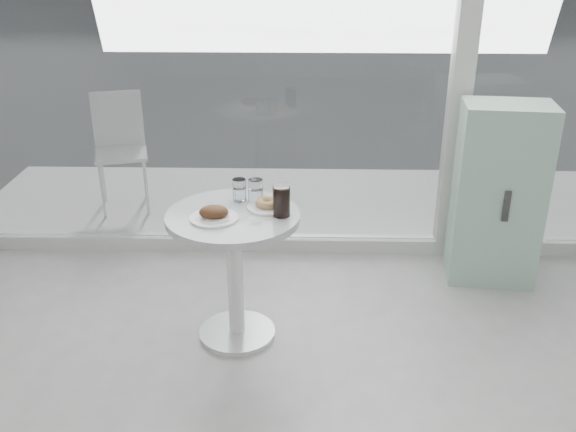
{
  "coord_description": "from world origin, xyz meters",
  "views": [
    {
      "loc": [
        -0.12,
        -1.21,
        2.16
      ],
      "look_at": [
        -0.2,
        1.7,
        0.85
      ],
      "focal_mm": 40.0,
      "sensor_mm": 36.0,
      "label": 1
    }
  ],
  "objects_px": {
    "patio_chair": "(120,143)",
    "mint_cabinet": "(498,194)",
    "main_table": "(234,250)",
    "water_tumbler_b": "(256,192)",
    "plate_donut": "(268,205)",
    "cola_glass": "(281,201)",
    "water_tumbler_a": "(239,191)",
    "plate_fritter": "(215,214)",
    "car_silver": "(413,3)"
  },
  "relations": [
    {
      "from": "patio_chair",
      "to": "mint_cabinet",
      "type": "bearing_deg",
      "value": -37.03
    },
    {
      "from": "main_table",
      "to": "water_tumbler_b",
      "type": "xyz_separation_m",
      "value": [
        0.11,
        0.17,
        0.28
      ]
    },
    {
      "from": "plate_donut",
      "to": "cola_glass",
      "type": "height_order",
      "value": "cola_glass"
    },
    {
      "from": "water_tumbler_a",
      "to": "main_table",
      "type": "bearing_deg",
      "value": -95.5
    },
    {
      "from": "patio_chair",
      "to": "plate_fritter",
      "type": "distance_m",
      "value": 2.15
    },
    {
      "from": "main_table",
      "to": "plate_donut",
      "type": "xyz_separation_m",
      "value": [
        0.18,
        0.08,
        0.24
      ]
    },
    {
      "from": "mint_cabinet",
      "to": "patio_chair",
      "type": "xyz_separation_m",
      "value": [
        -2.74,
        1.07,
        -0.02
      ]
    },
    {
      "from": "main_table",
      "to": "cola_glass",
      "type": "height_order",
      "value": "cola_glass"
    },
    {
      "from": "main_table",
      "to": "water_tumbler_b",
      "type": "distance_m",
      "value": 0.34
    },
    {
      "from": "plate_donut",
      "to": "plate_fritter",
      "type": "bearing_deg",
      "value": -151.39
    },
    {
      "from": "mint_cabinet",
      "to": "car_silver",
      "type": "xyz_separation_m",
      "value": [
        1.16,
        11.25,
        0.05
      ]
    },
    {
      "from": "mint_cabinet",
      "to": "plate_donut",
      "type": "bearing_deg",
      "value": -149.21
    },
    {
      "from": "plate_donut",
      "to": "cola_glass",
      "type": "xyz_separation_m",
      "value": [
        0.08,
        -0.1,
        0.06
      ]
    },
    {
      "from": "main_table",
      "to": "patio_chair",
      "type": "height_order",
      "value": "patio_chair"
    },
    {
      "from": "water_tumbler_a",
      "to": "cola_glass",
      "type": "height_order",
      "value": "cola_glass"
    },
    {
      "from": "mint_cabinet",
      "to": "plate_donut",
      "type": "distance_m",
      "value": 1.6
    },
    {
      "from": "water_tumbler_b",
      "to": "cola_glass",
      "type": "distance_m",
      "value": 0.24
    },
    {
      "from": "plate_donut",
      "to": "cola_glass",
      "type": "bearing_deg",
      "value": -50.21
    },
    {
      "from": "plate_fritter",
      "to": "water_tumbler_a",
      "type": "bearing_deg",
      "value": 67.94
    },
    {
      "from": "water_tumbler_b",
      "to": "cola_glass",
      "type": "xyz_separation_m",
      "value": [
        0.15,
        -0.18,
        0.03
      ]
    },
    {
      "from": "mint_cabinet",
      "to": "water_tumbler_a",
      "type": "height_order",
      "value": "mint_cabinet"
    },
    {
      "from": "patio_chair",
      "to": "water_tumbler_b",
      "type": "distance_m",
      "value": 2.06
    },
    {
      "from": "car_silver",
      "to": "plate_fritter",
      "type": "bearing_deg",
      "value": 146.98
    },
    {
      "from": "main_table",
      "to": "plate_fritter",
      "type": "distance_m",
      "value": 0.27
    },
    {
      "from": "car_silver",
      "to": "water_tumbler_b",
      "type": "relative_size",
      "value": 29.55
    },
    {
      "from": "plate_fritter",
      "to": "water_tumbler_a",
      "type": "distance_m",
      "value": 0.28
    },
    {
      "from": "plate_fritter",
      "to": "cola_glass",
      "type": "distance_m",
      "value": 0.36
    },
    {
      "from": "patio_chair",
      "to": "plate_fritter",
      "type": "relative_size",
      "value": 3.63
    },
    {
      "from": "car_silver",
      "to": "mint_cabinet",
      "type": "bearing_deg",
      "value": 154.5
    },
    {
      "from": "main_table",
      "to": "water_tumbler_a",
      "type": "height_order",
      "value": "water_tumbler_a"
    },
    {
      "from": "mint_cabinet",
      "to": "cola_glass",
      "type": "distance_m",
      "value": 1.59
    },
    {
      "from": "main_table",
      "to": "plate_fritter",
      "type": "height_order",
      "value": "plate_fritter"
    },
    {
      "from": "main_table",
      "to": "plate_donut",
      "type": "distance_m",
      "value": 0.31
    },
    {
      "from": "water_tumbler_b",
      "to": "cola_glass",
      "type": "relative_size",
      "value": 0.75
    },
    {
      "from": "plate_fritter",
      "to": "water_tumbler_b",
      "type": "height_order",
      "value": "water_tumbler_b"
    },
    {
      "from": "car_silver",
      "to": "plate_donut",
      "type": "distance_m",
      "value": 12.19
    },
    {
      "from": "patio_chair",
      "to": "plate_fritter",
      "type": "height_order",
      "value": "patio_chair"
    },
    {
      "from": "mint_cabinet",
      "to": "plate_fritter",
      "type": "xyz_separation_m",
      "value": [
        -1.71,
        -0.81,
        0.2
      ]
    },
    {
      "from": "plate_donut",
      "to": "cola_glass",
      "type": "relative_size",
      "value": 1.27
    },
    {
      "from": "car_silver",
      "to": "water_tumbler_b",
      "type": "xyz_separation_m",
      "value": [
        -2.67,
        -11.82,
        0.19
      ]
    },
    {
      "from": "plate_fritter",
      "to": "mint_cabinet",
      "type": "bearing_deg",
      "value": 25.32
    },
    {
      "from": "plate_fritter",
      "to": "water_tumbler_a",
      "type": "relative_size",
      "value": 2.08
    },
    {
      "from": "patio_chair",
      "to": "water_tumbler_a",
      "type": "distance_m",
      "value": 1.99
    },
    {
      "from": "mint_cabinet",
      "to": "plate_fritter",
      "type": "height_order",
      "value": "mint_cabinet"
    },
    {
      "from": "plate_fritter",
      "to": "water_tumbler_b",
      "type": "distance_m",
      "value": 0.31
    },
    {
      "from": "water_tumbler_b",
      "to": "cola_glass",
      "type": "bearing_deg",
      "value": -50.69
    },
    {
      "from": "main_table",
      "to": "water_tumbler_a",
      "type": "bearing_deg",
      "value": 84.5
    },
    {
      "from": "plate_fritter",
      "to": "car_silver",
      "type": "bearing_deg",
      "value": 76.61
    },
    {
      "from": "water_tumbler_a",
      "to": "car_silver",
      "type": "bearing_deg",
      "value": 76.81
    },
    {
      "from": "patio_chair",
      "to": "water_tumbler_b",
      "type": "relative_size",
      "value": 7.01
    }
  ]
}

